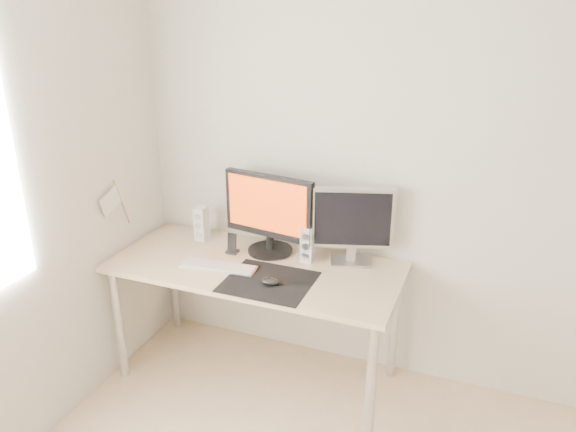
% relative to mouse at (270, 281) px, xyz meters
% --- Properties ---
extents(wall_back, '(3.50, 0.00, 3.50)m').
position_rel_mouse_xyz_m(wall_back, '(0.76, 0.55, 0.50)').
color(wall_back, silver).
rests_on(wall_back, ground).
extents(mousepad, '(0.45, 0.40, 0.00)m').
position_rel_mouse_xyz_m(mousepad, '(-0.02, 0.03, -0.02)').
color(mousepad, black).
rests_on(mousepad, desk).
extents(mouse, '(0.10, 0.06, 0.04)m').
position_rel_mouse_xyz_m(mouse, '(0.00, 0.00, 0.00)').
color(mouse, black).
rests_on(mouse, mousepad).
extents(desk, '(1.60, 0.70, 0.73)m').
position_rel_mouse_xyz_m(desk, '(-0.17, 0.18, -0.10)').
color(desk, '#D1B587').
rests_on(desk, ground).
extents(main_monitor, '(0.55, 0.30, 0.47)m').
position_rel_mouse_xyz_m(main_monitor, '(-0.16, 0.36, 0.23)').
color(main_monitor, black).
rests_on(main_monitor, desk).
extents(second_monitor, '(0.44, 0.22, 0.43)m').
position_rel_mouse_xyz_m(second_monitor, '(0.31, 0.41, 0.22)').
color(second_monitor, silver).
rests_on(second_monitor, desk).
extents(speaker_left, '(0.07, 0.08, 0.21)m').
position_rel_mouse_xyz_m(speaker_left, '(-0.61, 0.38, 0.08)').
color(speaker_left, white).
rests_on(speaker_left, desk).
extents(speaker_right, '(0.07, 0.08, 0.21)m').
position_rel_mouse_xyz_m(speaker_right, '(0.08, 0.34, 0.08)').
color(speaker_right, silver).
rests_on(speaker_right, desk).
extents(keyboard, '(0.43, 0.15, 0.02)m').
position_rel_mouse_xyz_m(keyboard, '(-0.34, 0.08, -0.01)').
color(keyboard, '#BDBDBF').
rests_on(keyboard, desk).
extents(phone_dock, '(0.07, 0.06, 0.12)m').
position_rel_mouse_xyz_m(phone_dock, '(-0.35, 0.28, 0.02)').
color(phone_dock, black).
rests_on(phone_dock, desk).
extents(pennant, '(0.01, 0.23, 0.29)m').
position_rel_mouse_xyz_m(pennant, '(-0.96, 0.04, 0.30)').
color(pennant, '#A57F54').
rests_on(pennant, wall_left).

